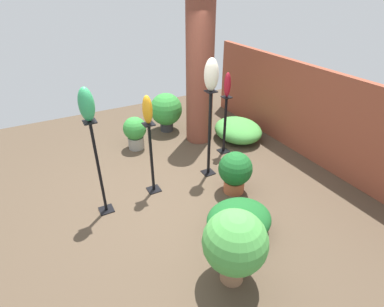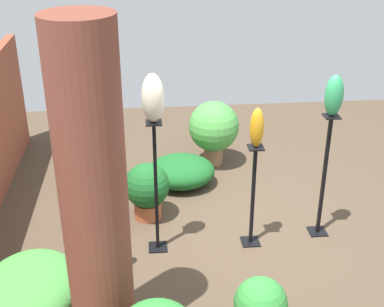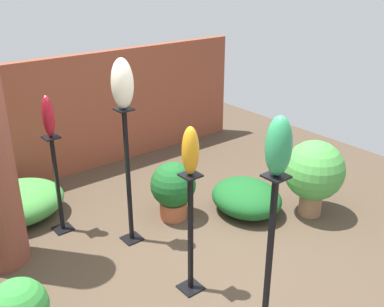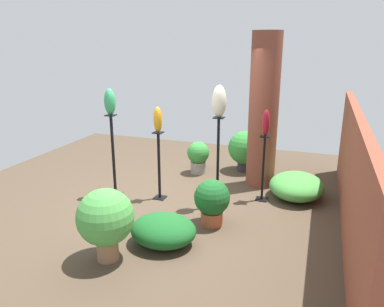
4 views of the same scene
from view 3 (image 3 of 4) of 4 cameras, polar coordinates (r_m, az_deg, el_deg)
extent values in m
plane|color=#4C3D2D|center=(4.64, 0.44, -13.91)|extent=(8.00, 8.00, 0.00)
cube|color=brown|center=(6.40, -15.26, 4.48)|extent=(5.60, 0.12, 1.66)
cube|color=black|center=(4.36, -0.18, -16.63)|extent=(0.20, 0.20, 0.01)
cube|color=black|center=(4.01, -0.19, -10.25)|extent=(0.04, 0.04, 1.18)
cube|color=black|center=(3.72, -0.20, -2.76)|extent=(0.16, 0.16, 0.02)
cube|color=black|center=(3.53, 9.76, -13.28)|extent=(0.04, 0.04, 1.44)
cube|color=black|center=(3.16, 10.63, -2.86)|extent=(0.16, 0.16, 0.02)
cube|color=black|center=(5.04, -7.63, -10.65)|extent=(0.20, 0.20, 0.01)
cube|color=black|center=(4.67, -8.10, -3.10)|extent=(0.04, 0.04, 1.49)
cube|color=black|center=(4.40, -8.64, 5.57)|extent=(0.16, 0.16, 0.02)
cube|color=black|center=(5.36, -16.03, -9.16)|extent=(0.20, 0.20, 0.01)
cube|color=black|center=(5.10, -16.72, -3.86)|extent=(0.04, 0.04, 1.13)
cube|color=black|center=(4.88, -17.46, 1.98)|extent=(0.16, 0.16, 0.02)
ellipsoid|color=orange|center=(3.63, -0.21, 0.33)|extent=(0.15, 0.14, 0.42)
ellipsoid|color=#2D9356|center=(3.07, 10.93, 0.92)|extent=(0.18, 0.19, 0.44)
ellipsoid|color=beige|center=(4.33, -8.84, 8.76)|extent=(0.21, 0.22, 0.49)
ellipsoid|color=maroon|center=(4.80, -17.78, 4.49)|extent=(0.12, 0.12, 0.44)
cylinder|color=#B25B38|center=(5.35, -2.35, -7.08)|extent=(0.33, 0.33, 0.20)
sphere|color=#195923|center=(5.19, -2.41, -3.96)|extent=(0.53, 0.53, 0.53)
cylinder|color=#936B4C|center=(5.57, 14.79, -6.14)|extent=(0.27, 0.27, 0.28)
sphere|color=#479942|center=(5.38, 15.26, -2.06)|extent=(0.70, 0.70, 0.70)
ellipsoid|color=#195923|center=(5.44, 6.91, -5.57)|extent=(0.77, 0.89, 0.39)
ellipsoid|color=#479942|center=(5.64, -21.26, -5.80)|extent=(1.07, 0.93, 0.42)
camera|label=1|loc=(5.93, 41.30, 19.59)|focal=28.00mm
camera|label=2|loc=(4.68, -79.48, 13.81)|focal=50.00mm
camera|label=4|loc=(9.13, 18.59, 20.98)|focal=35.00mm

